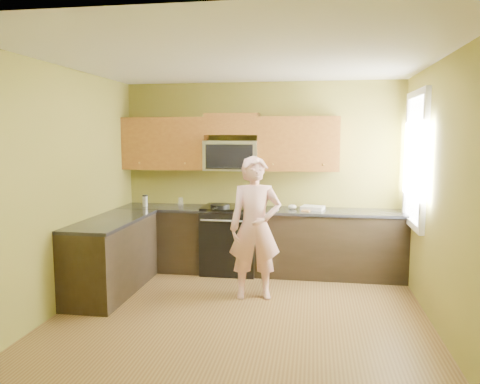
% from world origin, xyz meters
% --- Properties ---
extents(floor, '(4.00, 4.00, 0.00)m').
position_xyz_m(floor, '(0.00, 0.00, 0.00)').
color(floor, brown).
rests_on(floor, ground).
extents(ceiling, '(4.00, 4.00, 0.00)m').
position_xyz_m(ceiling, '(0.00, 0.00, 2.70)').
color(ceiling, white).
rests_on(ceiling, ground).
extents(wall_back, '(4.00, 0.00, 4.00)m').
position_xyz_m(wall_back, '(0.00, 2.00, 1.35)').
color(wall_back, olive).
rests_on(wall_back, ground).
extents(wall_front, '(4.00, 0.00, 4.00)m').
position_xyz_m(wall_front, '(0.00, -2.00, 1.35)').
color(wall_front, olive).
rests_on(wall_front, ground).
extents(wall_left, '(0.00, 4.00, 4.00)m').
position_xyz_m(wall_left, '(-2.00, 0.00, 1.35)').
color(wall_left, olive).
rests_on(wall_left, ground).
extents(wall_right, '(0.00, 4.00, 4.00)m').
position_xyz_m(wall_right, '(2.00, 0.00, 1.35)').
color(wall_right, olive).
rests_on(wall_right, ground).
extents(cabinet_back_run, '(4.00, 0.60, 0.88)m').
position_xyz_m(cabinet_back_run, '(0.00, 1.70, 0.44)').
color(cabinet_back_run, black).
rests_on(cabinet_back_run, floor).
extents(cabinet_left_run, '(0.60, 1.60, 0.88)m').
position_xyz_m(cabinet_left_run, '(-1.70, 0.60, 0.44)').
color(cabinet_left_run, black).
rests_on(cabinet_left_run, floor).
extents(countertop_back, '(4.00, 0.62, 0.04)m').
position_xyz_m(countertop_back, '(0.00, 1.69, 0.90)').
color(countertop_back, black).
rests_on(countertop_back, cabinet_back_run).
extents(countertop_left, '(0.62, 1.60, 0.04)m').
position_xyz_m(countertop_left, '(-1.69, 0.60, 0.90)').
color(countertop_left, black).
rests_on(countertop_left, cabinet_left_run).
extents(stove, '(0.76, 0.65, 0.95)m').
position_xyz_m(stove, '(-0.40, 1.68, 0.47)').
color(stove, black).
rests_on(stove, floor).
extents(microwave, '(0.76, 0.40, 0.42)m').
position_xyz_m(microwave, '(-0.40, 1.80, 1.45)').
color(microwave, silver).
rests_on(microwave, wall_back).
extents(upper_cab_left, '(1.22, 0.33, 0.75)m').
position_xyz_m(upper_cab_left, '(-1.39, 1.83, 1.45)').
color(upper_cab_left, '#8F5A21').
rests_on(upper_cab_left, wall_back).
extents(upper_cab_right, '(1.12, 0.33, 0.75)m').
position_xyz_m(upper_cab_right, '(0.54, 1.83, 1.45)').
color(upper_cab_right, '#8F5A21').
rests_on(upper_cab_right, wall_back).
extents(upper_cab_over_mw, '(0.76, 0.33, 0.30)m').
position_xyz_m(upper_cab_over_mw, '(-0.40, 1.83, 2.10)').
color(upper_cab_over_mw, '#8F5A21').
rests_on(upper_cab_over_mw, wall_back).
extents(window, '(0.06, 1.06, 1.66)m').
position_xyz_m(window, '(1.98, 1.20, 1.65)').
color(window, white).
rests_on(window, wall_right).
extents(woman, '(0.69, 0.52, 1.70)m').
position_xyz_m(woman, '(0.08, 0.69, 0.85)').
color(woman, '#F7837B').
rests_on(woman, floor).
extents(frying_pan, '(0.34, 0.50, 0.06)m').
position_xyz_m(frying_pan, '(-0.50, 1.44, 0.95)').
color(frying_pan, black).
rests_on(frying_pan, stove).
extents(butter_tub, '(0.14, 0.14, 0.09)m').
position_xyz_m(butter_tub, '(-0.13, 1.61, 0.92)').
color(butter_tub, '#F9FF43').
rests_on(butter_tub, countertop_back).
extents(toast_slice, '(0.13, 0.13, 0.01)m').
position_xyz_m(toast_slice, '(0.66, 1.57, 0.93)').
color(toast_slice, '#B27F47').
rests_on(toast_slice, countertop_back).
extents(napkin_a, '(0.12, 0.13, 0.06)m').
position_xyz_m(napkin_a, '(0.25, 1.46, 0.95)').
color(napkin_a, silver).
rests_on(napkin_a, countertop_back).
extents(napkin_b, '(0.14, 0.15, 0.07)m').
position_xyz_m(napkin_b, '(0.47, 1.72, 0.95)').
color(napkin_b, silver).
rests_on(napkin_b, countertop_back).
extents(dish_towel, '(0.35, 0.30, 0.05)m').
position_xyz_m(dish_towel, '(0.75, 1.74, 0.95)').
color(dish_towel, white).
rests_on(dish_towel, countertop_back).
extents(travel_mug, '(0.10, 0.10, 0.17)m').
position_xyz_m(travel_mug, '(-1.65, 1.66, 0.92)').
color(travel_mug, silver).
rests_on(travel_mug, countertop_back).
extents(glass_b, '(0.09, 0.09, 0.12)m').
position_xyz_m(glass_b, '(-1.17, 1.82, 0.98)').
color(glass_b, silver).
rests_on(glass_b, countertop_back).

